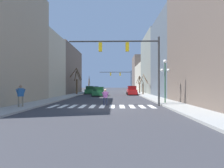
% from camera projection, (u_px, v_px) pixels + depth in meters
% --- Properties ---
extents(ground_plane, '(240.00, 240.00, 0.00)m').
position_uv_depth(ground_plane, '(102.00, 107.00, 15.34)').
color(ground_plane, '#38383D').
extents(sidewalk_left, '(2.50, 90.00, 0.15)m').
position_uv_depth(sidewalk_left, '(26.00, 106.00, 15.49)').
color(sidewalk_left, '#9E9E99').
rests_on(sidewalk_left, ground_plane).
extents(sidewalk_right, '(2.50, 90.00, 0.15)m').
position_uv_depth(sidewalk_right, '(179.00, 107.00, 15.20)').
color(sidewalk_right, '#9E9E99').
rests_on(sidewalk_right, ground_plane).
extents(building_row_left, '(6.00, 37.89, 13.37)m').
position_uv_depth(building_row_left, '(38.00, 60.00, 27.43)').
color(building_row_left, tan).
rests_on(building_row_left, ground_plane).
extents(building_row_right, '(6.00, 63.59, 13.84)m').
position_uv_depth(building_row_right, '(159.00, 66.00, 39.33)').
color(building_row_right, '#66564C').
rests_on(building_row_right, ground_plane).
extents(crosswalk_stripes, '(9.45, 2.60, 0.01)m').
position_uv_depth(crosswalk_stripes, '(102.00, 106.00, 15.96)').
color(crosswalk_stripes, white).
rests_on(crosswalk_stripes, ground_plane).
extents(traffic_signal_near, '(8.57, 0.28, 6.50)m').
position_uv_depth(traffic_signal_near, '(132.00, 55.00, 16.46)').
color(traffic_signal_near, '#2D2D2D').
rests_on(traffic_signal_near, ground_plane).
extents(traffic_signal_far, '(8.38, 0.28, 5.78)m').
position_uv_depth(traffic_signal_far, '(121.00, 76.00, 45.92)').
color(traffic_signal_far, '#2D2D2D').
rests_on(traffic_signal_far, ground_plane).
extents(street_lamp_right_corner, '(0.95, 0.36, 4.42)m').
position_uv_depth(street_lamp_right_corner, '(165.00, 72.00, 17.92)').
color(street_lamp_right_corner, '#1E4C2D').
rests_on(street_lamp_right_corner, sidewalk_right).
extents(car_parked_right_far, '(2.20, 4.72, 1.65)m').
position_uv_depth(car_parked_right_far, '(99.00, 92.00, 31.48)').
color(car_parked_right_far, '#236B38').
rests_on(car_parked_right_far, ground_plane).
extents(car_parked_left_near, '(2.08, 4.42, 1.64)m').
position_uv_depth(car_parked_left_near, '(95.00, 89.00, 47.21)').
color(car_parked_left_near, navy).
rests_on(car_parked_left_near, ground_plane).
extents(car_parked_left_mid, '(1.98, 4.83, 1.80)m').
position_uv_depth(car_parked_left_mid, '(132.00, 91.00, 34.81)').
color(car_parked_left_mid, red).
rests_on(car_parked_left_mid, ground_plane).
extents(car_driving_away_lane, '(2.00, 4.72, 1.75)m').
position_uv_depth(car_driving_away_lane, '(90.00, 90.00, 38.57)').
color(car_driving_away_lane, '#236B38').
rests_on(car_driving_away_lane, ground_plane).
extents(pedestrian_crossing_street, '(0.68, 0.27, 1.57)m').
position_uv_depth(pedestrian_crossing_street, '(105.00, 96.00, 16.76)').
color(pedestrian_crossing_street, '#282D47').
rests_on(pedestrian_crossing_street, ground_plane).
extents(pedestrian_waiting_at_curb, '(0.59, 0.65, 1.82)m').
position_uv_depth(pedestrian_waiting_at_curb, '(21.00, 94.00, 14.49)').
color(pedestrian_waiting_at_curb, '#7A705B').
rests_on(pedestrian_waiting_at_curb, sidewalk_left).
extents(street_tree_right_near, '(1.71, 1.70, 4.02)m').
position_uv_depth(street_tree_right_near, '(143.00, 86.00, 34.46)').
color(street_tree_right_near, brown).
rests_on(street_tree_right_near, sidewalk_right).
extents(street_tree_left_near, '(0.66, 1.95, 4.38)m').
position_uv_depth(street_tree_left_near, '(89.00, 85.00, 49.56)').
color(street_tree_left_near, brown).
rests_on(street_tree_left_near, sidewalk_left).
extents(street_tree_left_mid, '(2.95, 1.19, 5.29)m').
position_uv_depth(street_tree_left_mid, '(77.00, 81.00, 35.25)').
color(street_tree_left_mid, brown).
rests_on(street_tree_left_mid, sidewalk_left).
extents(street_tree_right_far, '(2.00, 1.69, 4.00)m').
position_uv_depth(street_tree_right_far, '(140.00, 85.00, 40.08)').
color(street_tree_right_far, brown).
rests_on(street_tree_right_far, sidewalk_right).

